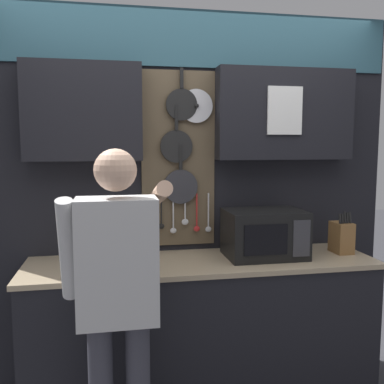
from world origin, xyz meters
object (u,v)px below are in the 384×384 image
microwave (264,234)px  utensil_crock (121,248)px  person (118,287)px  knife_block (342,237)px

microwave → utensil_crock: bearing=179.9°
utensil_crock → microwave: bearing=-0.1°
microwave → person: 1.08m
microwave → utensil_crock: (-0.90, 0.00, -0.06)m
microwave → person: person is taller
knife_block → utensil_crock: 1.44m
knife_block → person: person is taller
microwave → person: bearing=-150.3°
utensil_crock → knife_block: bearing=-0.0°
knife_block → person: bearing=-160.1°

